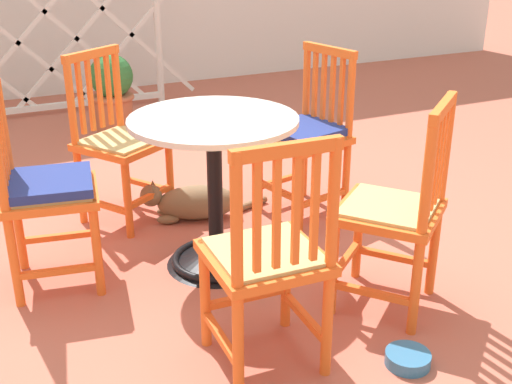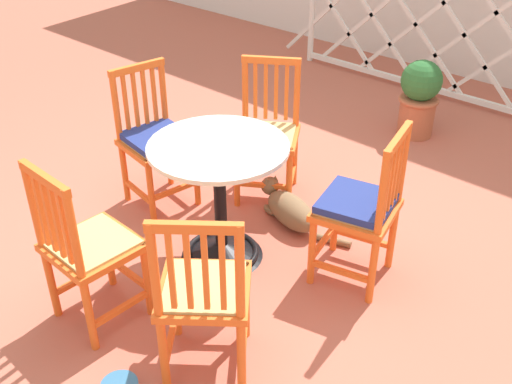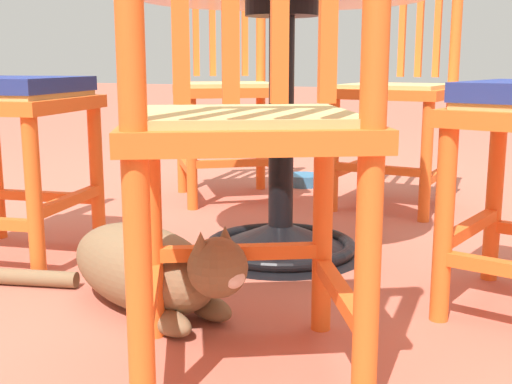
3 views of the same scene
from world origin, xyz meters
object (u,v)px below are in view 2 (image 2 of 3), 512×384
object	(u,v)px
orange_chair_near_fence	(156,141)
orange_chair_by_planter	(204,295)
cafe_table	(221,215)
tabby_cat	(288,208)
orange_chair_at_corner	(88,249)
orange_chair_facing_out	(267,135)
terracotta_planter	(419,96)
orange_chair_tucked_in	(360,209)

from	to	relation	value
orange_chair_near_fence	orange_chair_by_planter	size ratio (longest dim) A/B	1.00
cafe_table	orange_chair_by_planter	distance (m)	0.85
orange_chair_near_fence	tabby_cat	xyz separation A→B (m)	(0.79, 0.38, -0.35)
orange_chair_at_corner	tabby_cat	world-z (taller)	orange_chair_at_corner
orange_chair_facing_out	orange_chair_at_corner	world-z (taller)	same
orange_chair_at_corner	terracotta_planter	world-z (taller)	orange_chair_at_corner
cafe_table	orange_chair_near_fence	world-z (taller)	orange_chair_near_fence
cafe_table	terracotta_planter	world-z (taller)	cafe_table
cafe_table	tabby_cat	size ratio (longest dim) A/B	1.02
orange_chair_at_corner	orange_chair_tucked_in	bearing A→B (deg)	55.34
tabby_cat	orange_chair_at_corner	bearing A→B (deg)	-97.65
cafe_table	orange_chair_facing_out	xyz separation A→B (m)	(-0.27, 0.71, 0.15)
cafe_table	orange_chair_tucked_in	xyz separation A→B (m)	(0.68, 0.36, 0.16)
orange_chair_at_corner	orange_chair_near_fence	bearing A→B (deg)	122.95
cafe_table	orange_chair_at_corner	xyz separation A→B (m)	(-0.11, -0.79, 0.15)
orange_chair_tucked_in	orange_chair_at_corner	world-z (taller)	same
cafe_table	tabby_cat	bearing A→B (deg)	83.27
orange_chair_tucked_in	orange_chair_facing_out	bearing A→B (deg)	159.65
orange_chair_at_corner	terracotta_planter	xyz separation A→B (m)	(0.16, 2.96, -0.11)
tabby_cat	orange_chair_near_fence	bearing A→B (deg)	-154.51
orange_chair_facing_out	tabby_cat	xyz separation A→B (m)	(0.33, -0.18, -0.34)
orange_chair_by_planter	tabby_cat	xyz separation A→B (m)	(-0.47, 1.18, -0.34)
orange_chair_near_fence	orange_chair_at_corner	world-z (taller)	same
cafe_table	orange_chair_near_fence	bearing A→B (deg)	167.69
orange_chair_at_corner	orange_chair_by_planter	world-z (taller)	same
orange_chair_near_fence	terracotta_planter	world-z (taller)	orange_chair_near_fence
orange_chair_near_fence	orange_chair_at_corner	size ratio (longest dim) A/B	1.00
orange_chair_facing_out	tabby_cat	bearing A→B (deg)	-28.31
orange_chair_by_planter	tabby_cat	bearing A→B (deg)	111.77
cafe_table	orange_chair_facing_out	distance (m)	0.78
orange_chair_near_fence	orange_chair_at_corner	xyz separation A→B (m)	(0.61, -0.95, -0.01)
orange_chair_at_corner	terracotta_planter	size ratio (longest dim) A/B	1.47
cafe_table	orange_chair_at_corner	bearing A→B (deg)	-98.27
orange_chair_near_fence	terracotta_planter	xyz separation A→B (m)	(0.78, 2.02, -0.12)
orange_chair_at_corner	tabby_cat	xyz separation A→B (m)	(0.18, 1.32, -0.34)
orange_chair_by_planter	terracotta_planter	xyz separation A→B (m)	(-0.49, 2.82, -0.11)
orange_chair_facing_out	orange_chair_near_fence	size ratio (longest dim) A/B	1.00
orange_chair_tucked_in	orange_chair_near_fence	distance (m)	1.42
orange_chair_at_corner	tabby_cat	bearing A→B (deg)	82.35
cafe_table	terracotta_planter	size ratio (longest dim) A/B	1.23
orange_chair_facing_out	orange_chair_by_planter	world-z (taller)	same
orange_chair_tucked_in	orange_chair_at_corner	bearing A→B (deg)	-124.66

